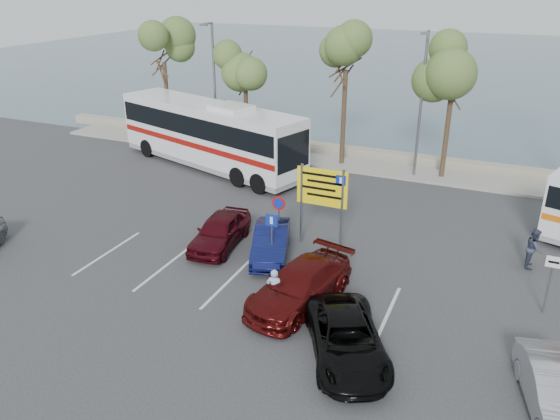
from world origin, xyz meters
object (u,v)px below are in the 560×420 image
at_px(car_blue, 271,242).
at_px(pedestrian_near, 274,289).
at_px(street_lamp_left, 214,81).
at_px(car_red, 220,231).
at_px(pedestrian_far, 534,248).
at_px(street_lamp_right, 421,98).
at_px(direction_sign, 322,194).
at_px(suv_black, 347,339).
at_px(coach_bus_left, 210,137).
at_px(car_maroon, 300,285).
at_px(car_silver_b, 556,392).

height_order(car_blue, pedestrian_near, pedestrian_near).
distance_m(street_lamp_left, car_red, 14.46).
height_order(car_red, pedestrian_far, pedestrian_far).
distance_m(street_lamp_right, direction_sign, 10.73).
xyz_separation_m(street_lamp_left, suv_black, (14.23, -17.02, -3.96)).
xyz_separation_m(street_lamp_right, pedestrian_far, (6.36, -8.65, -3.78)).
relative_size(coach_bus_left, pedestrian_near, 8.56).
xyz_separation_m(coach_bus_left, suv_black, (12.93, -14.00, -1.26)).
relative_size(street_lamp_right, car_red, 1.96).
height_order(direction_sign, car_maroon, direction_sign).
height_order(suv_black, pedestrian_far, pedestrian_far).
height_order(direction_sign, suv_black, direction_sign).
xyz_separation_m(car_red, car_silver_b, (12.97, -5.00, -0.04)).
distance_m(street_lamp_right, car_silver_b, 18.82).
height_order(suv_black, pedestrian_near, pedestrian_near).
xyz_separation_m(car_silver_b, pedestrian_near, (-8.84, 1.50, 0.12)).
relative_size(car_red, car_silver_b, 1.03).
distance_m(pedestrian_near, pedestrian_far, 10.70).
bearing_deg(car_maroon, street_lamp_right, 98.00).
height_order(street_lamp_right, car_silver_b, street_lamp_right).
xyz_separation_m(car_blue, suv_black, (4.80, -5.00, -0.01)).
xyz_separation_m(direction_sign, pedestrian_far, (8.36, 1.67, -1.61)).
bearing_deg(suv_black, car_red, 117.75).
bearing_deg(car_red, coach_bus_left, 116.30).
bearing_deg(car_blue, car_silver_b, -44.65).
bearing_deg(pedestrian_far, coach_bus_left, 74.91).
bearing_deg(street_lamp_right, coach_bus_left, -165.52).
height_order(street_lamp_right, car_blue, street_lamp_right).
relative_size(coach_bus_left, suv_black, 2.90).
bearing_deg(pedestrian_near, car_silver_b, 158.77).
height_order(car_silver_b, pedestrian_far, pedestrian_far).
bearing_deg(direction_sign, street_lamp_right, 79.06).
bearing_deg(pedestrian_far, direction_sign, 103.54).
distance_m(street_lamp_left, pedestrian_far, 21.54).
relative_size(coach_bus_left, car_red, 3.26).
height_order(car_blue, car_silver_b, car_silver_b).
relative_size(car_blue, pedestrian_near, 2.53).
distance_m(street_lamp_right, suv_black, 17.52).
height_order(street_lamp_right, car_maroon, street_lamp_right).
bearing_deg(car_red, direction_sign, 16.98).
bearing_deg(coach_bus_left, street_lamp_left, 113.42).
height_order(car_red, car_silver_b, car_red).
bearing_deg(pedestrian_far, suv_black, 150.72).
bearing_deg(pedestrian_near, car_red, -51.91).
distance_m(car_maroon, suv_black, 3.25).
distance_m(direction_sign, coach_bus_left, 12.15).
distance_m(suv_black, pedestrian_far, 9.82).
relative_size(car_maroon, pedestrian_far, 3.00).
distance_m(street_lamp_left, coach_bus_left, 4.26).
height_order(car_blue, car_red, car_red).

